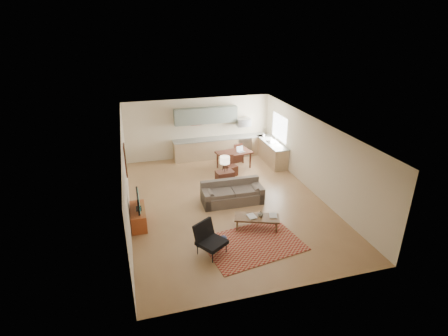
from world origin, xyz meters
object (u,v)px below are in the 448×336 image
object	(u,v)px
coffee_table	(257,223)
sofa	(232,193)
armchair	(212,240)
tv_credenza	(138,217)
console_table	(225,181)
dining_table	(234,160)

from	to	relation	value
coffee_table	sofa	bearing A→B (deg)	118.43
sofa	armchair	xyz separation A→B (m)	(-1.35, -2.58, 0.06)
sofa	coffee_table	world-z (taller)	sofa
tv_credenza	console_table	size ratio (longest dim) A/B	1.59
sofa	dining_table	world-z (taller)	sofa
coffee_table	armchair	bearing A→B (deg)	-131.96
coffee_table	console_table	xyz separation A→B (m)	(-0.22, 2.77, 0.17)
tv_credenza	dining_table	size ratio (longest dim) A/B	0.82
coffee_table	armchair	world-z (taller)	armchair
sofa	console_table	xyz separation A→B (m)	(0.02, 1.02, -0.01)
sofa	coffee_table	xyz separation A→B (m)	(0.24, -1.75, -0.18)
sofa	armchair	size ratio (longest dim) A/B	2.47
tv_credenza	coffee_table	bearing A→B (deg)	-19.13
armchair	dining_table	size ratio (longest dim) A/B	0.61
armchair	console_table	distance (m)	3.86
coffee_table	dining_table	bearing A→B (deg)	101.97
console_table	dining_table	xyz separation A→B (m)	(0.93, 1.87, -0.01)
tv_credenza	dining_table	xyz separation A→B (m)	(4.13, 3.46, 0.09)
sofa	tv_credenza	distance (m)	3.24
armchair	dining_table	world-z (taller)	armchair
sofa	coffee_table	size ratio (longest dim) A/B	1.62
coffee_table	console_table	bearing A→B (deg)	115.17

